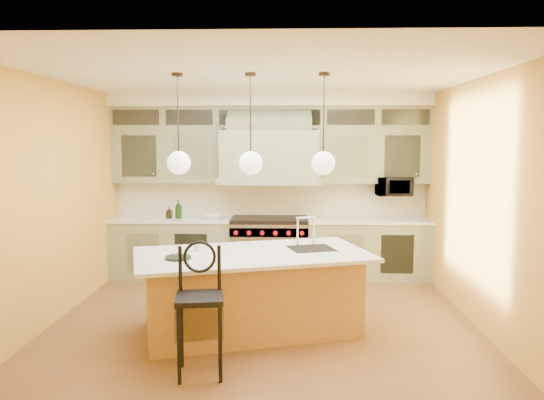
{
  "coord_description": "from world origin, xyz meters",
  "views": [
    {
      "loc": [
        0.3,
        -6.1,
        2.17
      ],
      "look_at": [
        0.08,
        0.7,
        1.4
      ],
      "focal_mm": 35.0,
      "sensor_mm": 36.0,
      "label": 1
    }
  ],
  "objects_px": {
    "range": "(270,247)",
    "kitchen_island": "(252,291)",
    "microwave": "(394,186)",
    "counter_stool": "(200,300)"
  },
  "relations": [
    {
      "from": "counter_stool",
      "to": "kitchen_island",
      "type": "bearing_deg",
      "value": 62.17
    },
    {
      "from": "kitchen_island",
      "to": "microwave",
      "type": "relative_size",
      "value": 5.25
    },
    {
      "from": "kitchen_island",
      "to": "microwave",
      "type": "bearing_deg",
      "value": 33.83
    },
    {
      "from": "range",
      "to": "kitchen_island",
      "type": "bearing_deg",
      "value": -92.78
    },
    {
      "from": "kitchen_island",
      "to": "counter_stool",
      "type": "relative_size",
      "value": 2.31
    },
    {
      "from": "range",
      "to": "kitchen_island",
      "type": "xyz_separation_m",
      "value": [
        -0.12,
        -2.39,
        -0.01
      ]
    },
    {
      "from": "kitchen_island",
      "to": "counter_stool",
      "type": "distance_m",
      "value": 1.21
    },
    {
      "from": "range",
      "to": "microwave",
      "type": "height_order",
      "value": "microwave"
    },
    {
      "from": "range",
      "to": "counter_stool",
      "type": "distance_m",
      "value": 3.56
    },
    {
      "from": "range",
      "to": "microwave",
      "type": "xyz_separation_m",
      "value": [
        1.95,
        0.11,
        0.96
      ]
    }
  ]
}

